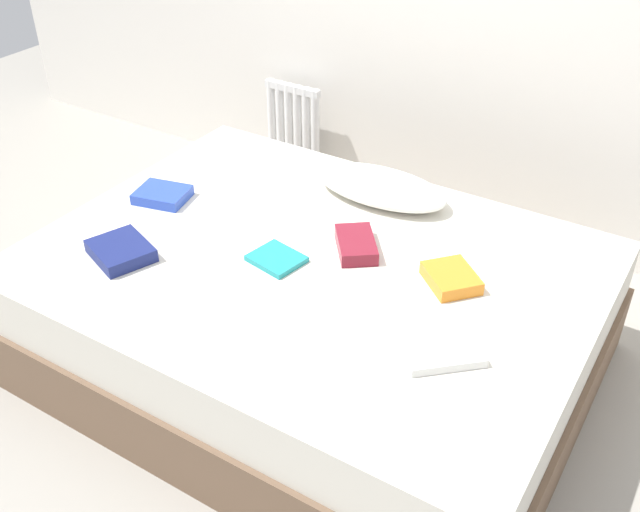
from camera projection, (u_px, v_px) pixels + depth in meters
name	position (u px, v px, depth m)	size (l,w,h in m)	color
ground_plane	(313.00, 362.00, 2.90)	(8.00, 8.00, 0.00)	#9E998E
bed	(313.00, 313.00, 2.76)	(2.00, 1.50, 0.50)	brown
radiator	(293.00, 125.00, 3.93)	(0.32, 0.04, 0.46)	white
pillow	(380.00, 186.00, 2.95)	(0.57, 0.28, 0.10)	white
textbook_maroon	(356.00, 244.00, 2.64)	(0.22, 0.13, 0.05)	maroon
textbook_white	(442.00, 352.00, 2.18)	(0.23, 0.15, 0.03)	white
textbook_navy	(121.00, 251.00, 2.61)	(0.22, 0.18, 0.05)	navy
textbook_blue	(162.00, 195.00, 2.95)	(0.20, 0.16, 0.04)	#2847B7
textbook_teal	(277.00, 259.00, 2.60)	(0.18, 0.15, 0.02)	teal
textbook_orange	(451.00, 278.00, 2.48)	(0.19, 0.15, 0.05)	orange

